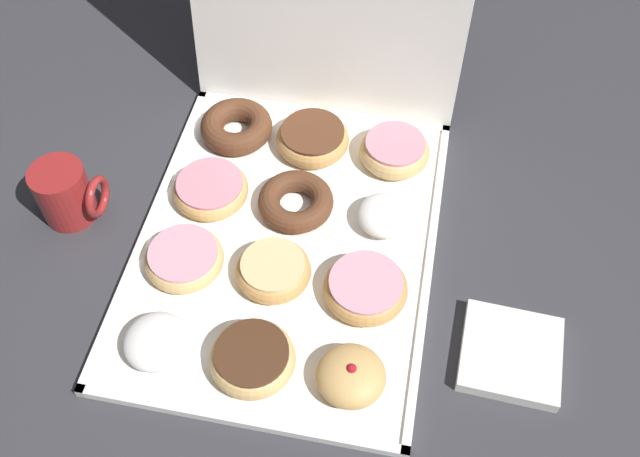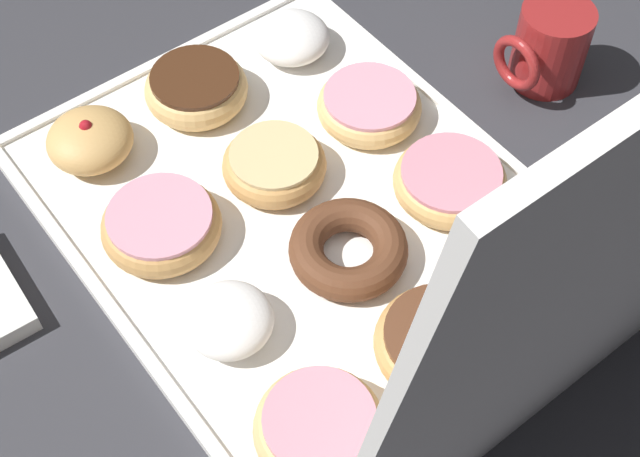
{
  "view_description": "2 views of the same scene",
  "coord_description": "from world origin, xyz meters",
  "px_view_note": "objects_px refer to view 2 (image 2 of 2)",
  "views": [
    {
      "loc": [
        0.17,
        -0.59,
        0.89
      ],
      "look_at": [
        0.05,
        0.01,
        0.04
      ],
      "focal_mm": 40.45,
      "sensor_mm": 36.0,
      "label": 1
    },
    {
      "loc": [
        0.32,
        0.44,
        0.74
      ],
      "look_at": [
        0.01,
        0.03,
        0.03
      ],
      "focal_mm": 50.59,
      "sensor_mm": 36.0,
      "label": 2
    }
  ],
  "objects_px": {
    "chocolate_frosted_donut_1": "(193,89)",
    "chocolate_frosted_donut_10": "(438,344)",
    "coffee_mug": "(548,44)",
    "powdered_filled_donut_0": "(291,37)",
    "pink_frosted_donut_3": "(369,105)",
    "pink_frosted_donut_5": "(161,225)",
    "pink_frosted_donut_6": "(450,181)",
    "donut_box": "(307,218)",
    "chocolate_cake_ring_donut_9": "(543,271)",
    "jelly_filled_donut_2": "(90,140)",
    "chocolate_cake_ring_donut_7": "(347,250)",
    "glazed_ring_donut_4": "(274,164)",
    "pink_frosted_donut_11": "(319,427)",
    "powdered_filled_donut_8": "(229,320)"
  },
  "relations": [
    {
      "from": "donut_box",
      "to": "chocolate_cake_ring_donut_9",
      "type": "distance_m",
      "value": 0.24
    },
    {
      "from": "glazed_ring_donut_4",
      "to": "chocolate_frosted_donut_10",
      "type": "xyz_separation_m",
      "value": [
        0.01,
        0.26,
        0.0
      ]
    },
    {
      "from": "powdered_filled_donut_0",
      "to": "chocolate_frosted_donut_1",
      "type": "bearing_deg",
      "value": 0.5
    },
    {
      "from": "jelly_filled_donut_2",
      "to": "pink_frosted_donut_11",
      "type": "bearing_deg",
      "value": 89.43
    },
    {
      "from": "glazed_ring_donut_4",
      "to": "pink_frosted_donut_6",
      "type": "xyz_separation_m",
      "value": [
        -0.13,
        0.13,
        -0.0
      ]
    },
    {
      "from": "powdered_filled_donut_0",
      "to": "chocolate_frosted_donut_1",
      "type": "distance_m",
      "value": 0.13
    },
    {
      "from": "powdered_filled_donut_0",
      "to": "pink_frosted_donut_3",
      "type": "relative_size",
      "value": 0.78
    },
    {
      "from": "chocolate_frosted_donut_1",
      "to": "coffee_mug",
      "type": "xyz_separation_m",
      "value": [
        -0.34,
        0.2,
        0.02
      ]
    },
    {
      "from": "chocolate_cake_ring_donut_7",
      "to": "chocolate_frosted_donut_10",
      "type": "distance_m",
      "value": 0.13
    },
    {
      "from": "pink_frosted_donut_11",
      "to": "pink_frosted_donut_5",
      "type": "bearing_deg",
      "value": -91.37
    },
    {
      "from": "glazed_ring_donut_4",
      "to": "pink_frosted_donut_11",
      "type": "distance_m",
      "value": 0.29
    },
    {
      "from": "chocolate_frosted_donut_1",
      "to": "pink_frosted_donut_3",
      "type": "height_order",
      "value": "chocolate_frosted_donut_1"
    },
    {
      "from": "chocolate_cake_ring_donut_7",
      "to": "chocolate_frosted_donut_10",
      "type": "bearing_deg",
      "value": 89.55
    },
    {
      "from": "chocolate_frosted_donut_1",
      "to": "pink_frosted_donut_5",
      "type": "height_order",
      "value": "chocolate_frosted_donut_1"
    },
    {
      "from": "pink_frosted_donut_3",
      "to": "powdered_filled_donut_8",
      "type": "relative_size",
      "value": 1.39
    },
    {
      "from": "chocolate_cake_ring_donut_9",
      "to": "jelly_filled_donut_2",
      "type": "bearing_deg",
      "value": -57.22
    },
    {
      "from": "chocolate_frosted_donut_1",
      "to": "chocolate_cake_ring_donut_9",
      "type": "xyz_separation_m",
      "value": [
        -0.13,
        0.4,
        -0.0
      ]
    },
    {
      "from": "jelly_filled_donut_2",
      "to": "pink_frosted_donut_5",
      "type": "xyz_separation_m",
      "value": [
        -0.0,
        0.14,
        -0.0
      ]
    },
    {
      "from": "coffee_mug",
      "to": "chocolate_cake_ring_donut_9",
      "type": "bearing_deg",
      "value": 44.08
    },
    {
      "from": "glazed_ring_donut_4",
      "to": "pink_frosted_donut_11",
      "type": "xyz_separation_m",
      "value": [
        0.14,
        0.26,
        0.0
      ]
    },
    {
      "from": "pink_frosted_donut_3",
      "to": "pink_frosted_donut_6",
      "type": "xyz_separation_m",
      "value": [
        0.0,
        0.13,
        0.0
      ]
    },
    {
      "from": "jelly_filled_donut_2",
      "to": "coffee_mug",
      "type": "xyz_separation_m",
      "value": [
        -0.47,
        0.2,
        0.02
      ]
    },
    {
      "from": "chocolate_cake_ring_donut_9",
      "to": "chocolate_frosted_donut_1",
      "type": "bearing_deg",
      "value": -71.72
    },
    {
      "from": "powdered_filled_donut_8",
      "to": "chocolate_cake_ring_donut_9",
      "type": "relative_size",
      "value": 0.69
    },
    {
      "from": "jelly_filled_donut_2",
      "to": "pink_frosted_donut_11",
      "type": "xyz_separation_m",
      "value": [
        0.0,
        0.4,
        -0.0
      ]
    },
    {
      "from": "donut_box",
      "to": "chocolate_frosted_donut_1",
      "type": "distance_m",
      "value": 0.2
    },
    {
      "from": "pink_frosted_donut_6",
      "to": "chocolate_frosted_donut_1",
      "type": "bearing_deg",
      "value": -62.63
    },
    {
      "from": "pink_frosted_donut_5",
      "to": "chocolate_frosted_donut_10",
      "type": "height_order",
      "value": "chocolate_frosted_donut_10"
    },
    {
      "from": "chocolate_frosted_donut_1",
      "to": "chocolate_cake_ring_donut_9",
      "type": "relative_size",
      "value": 0.96
    },
    {
      "from": "donut_box",
      "to": "pink_frosted_donut_3",
      "type": "height_order",
      "value": "pink_frosted_donut_3"
    },
    {
      "from": "chocolate_frosted_donut_1",
      "to": "chocolate_frosted_donut_10",
      "type": "distance_m",
      "value": 0.4
    },
    {
      "from": "donut_box",
      "to": "pink_frosted_donut_6",
      "type": "distance_m",
      "value": 0.15
    },
    {
      "from": "powdered_filled_donut_0",
      "to": "pink_frosted_donut_6",
      "type": "relative_size",
      "value": 0.76
    },
    {
      "from": "jelly_filled_donut_2",
      "to": "pink_frosted_donut_6",
      "type": "bearing_deg",
      "value": 134.7
    },
    {
      "from": "powdered_filled_donut_8",
      "to": "chocolate_frosted_donut_10",
      "type": "xyz_separation_m",
      "value": [
        -0.13,
        0.13,
        -0.0
      ]
    },
    {
      "from": "jelly_filled_donut_2",
      "to": "pink_frosted_donut_3",
      "type": "relative_size",
      "value": 0.79
    },
    {
      "from": "pink_frosted_donut_5",
      "to": "coffee_mug",
      "type": "height_order",
      "value": "coffee_mug"
    },
    {
      "from": "chocolate_frosted_donut_1",
      "to": "jelly_filled_donut_2",
      "type": "height_order",
      "value": "jelly_filled_donut_2"
    },
    {
      "from": "glazed_ring_donut_4",
      "to": "coffee_mug",
      "type": "distance_m",
      "value": 0.34
    },
    {
      "from": "chocolate_cake_ring_donut_7",
      "to": "chocolate_cake_ring_donut_9",
      "type": "bearing_deg",
      "value": 134.28
    },
    {
      "from": "powdered_filled_donut_0",
      "to": "chocolate_cake_ring_donut_9",
      "type": "distance_m",
      "value": 0.4
    },
    {
      "from": "donut_box",
      "to": "pink_frosted_donut_5",
      "type": "height_order",
      "value": "pink_frosted_donut_5"
    },
    {
      "from": "donut_box",
      "to": "pink_frosted_donut_3",
      "type": "relative_size",
      "value": 4.97
    },
    {
      "from": "donut_box",
      "to": "pink_frosted_donut_5",
      "type": "xyz_separation_m",
      "value": [
        0.13,
        -0.07,
        0.02
      ]
    },
    {
      "from": "pink_frosted_donut_6",
      "to": "coffee_mug",
      "type": "xyz_separation_m",
      "value": [
        -0.2,
        -0.07,
        0.02
      ]
    },
    {
      "from": "pink_frosted_donut_5",
      "to": "chocolate_frosted_donut_10",
      "type": "bearing_deg",
      "value": 115.5
    },
    {
      "from": "chocolate_frosted_donut_1",
      "to": "coffee_mug",
      "type": "distance_m",
      "value": 0.4
    },
    {
      "from": "powdered_filled_donut_0",
      "to": "pink_frosted_donut_6",
      "type": "height_order",
      "value": "powdered_filled_donut_0"
    },
    {
      "from": "pink_frosted_donut_6",
      "to": "jelly_filled_donut_2",
      "type": "bearing_deg",
      "value": -45.3
    },
    {
      "from": "pink_frosted_donut_11",
      "to": "pink_frosted_donut_3",
      "type": "bearing_deg",
      "value": -135.78
    }
  ]
}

